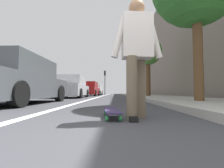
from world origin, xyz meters
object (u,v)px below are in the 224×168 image
parked_car_near (18,81)px  street_tree_mid (148,52)px  parked_car_end (95,90)px  traffic_light (105,78)px  parked_car_mid (72,88)px  parked_car_far (89,89)px  skateboard (112,111)px  skater_person (137,50)px

parked_car_near → street_tree_mid: street_tree_mid is taller
parked_car_end → traffic_light: traffic_light is taller
parked_car_mid → parked_car_far: 6.06m
parked_car_end → skateboard: bearing=-172.4°
parked_car_far → street_tree_mid: (-5.62, -5.19, 2.56)m
parked_car_end → traffic_light: 4.03m
parked_car_near → parked_car_mid: size_ratio=1.00×
parked_car_end → skater_person: bearing=-171.5°
skateboard → parked_car_near: size_ratio=0.20×
parked_car_mid → street_tree_mid: size_ratio=1.01×
skateboard → skater_person: (-0.15, -0.35, 0.84)m
parked_car_far → parked_car_end: (6.43, 0.09, -0.01)m
skateboard → skater_person: bearing=-113.4°
skater_person → parked_car_far: 15.21m
skateboard → parked_car_end: 21.37m
parked_car_end → traffic_light: size_ratio=1.12×
parked_car_far → traffic_light: 9.93m
parked_car_far → traffic_light: traffic_light is taller
parked_car_mid → parked_car_end: 12.49m
parked_car_far → skater_person: bearing=-168.3°
parked_car_mid → parked_car_end: parked_car_end is taller
parked_car_mid → parked_car_end: size_ratio=0.97×
parked_car_near → skateboard: bearing=-131.9°
skater_person → parked_car_far: skater_person is taller
skater_person → street_tree_mid: bearing=-12.7°
parked_car_end → street_tree_mid: bearing=-156.3°
parked_car_mid → parked_car_far: parked_car_far is taller
parked_car_near → parked_car_far: (12.02, -0.29, 0.01)m
skateboard → street_tree_mid: size_ratio=0.20×
street_tree_mid → skater_person: bearing=167.3°
skater_person → traffic_light: (24.54, 1.97, 1.86)m
parked_car_mid → parked_car_far: bearing=-1.7°
skater_person → parked_car_mid: (8.83, 3.28, -0.24)m
skater_person → street_tree_mid: 9.78m
skateboard → parked_car_far: (14.74, 2.75, 0.63)m
parked_car_mid → traffic_light: traffic_light is taller
skateboard → parked_car_far: size_ratio=0.21×
skater_person → parked_car_mid: size_ratio=0.37×
parked_car_near → parked_car_far: size_ratio=1.07×
skateboard → street_tree_mid: (9.12, -2.44, 3.18)m
traffic_light → parked_car_far: bearing=173.3°
parked_car_mid → street_tree_mid: (0.44, -5.37, 2.58)m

